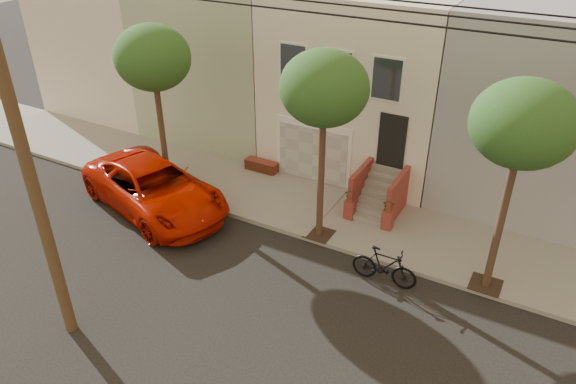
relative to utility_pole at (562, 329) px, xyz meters
The scene contains 9 objects.
ground 10.06m from the utility_pole, 158.20° to the left, with size 90.00×90.00×0.00m, color black.
sidewalk 12.78m from the utility_pole, 133.10° to the left, with size 40.00×3.70×0.15m, color gray.
house_row 16.53m from the utility_pole, 119.07° to the left, with size 33.10×11.70×7.00m.
tree_left 15.25m from the utility_pole, 152.26° to the left, with size 2.70×2.57×6.30m.
tree_mid 9.97m from the utility_pole, 134.59° to the left, with size 2.70×2.57×6.30m.
tree_right 7.26m from the utility_pole, 101.93° to the left, with size 2.70×2.57×6.30m.
utility_pole is the anchor object (origin of this frame).
pickup_truck 14.96m from the utility_pole, 155.79° to the left, with size 2.93×6.36×1.77m, color #BC1400.
motorcycle 8.61m from the utility_pole, 125.90° to the left, with size 0.57×2.02×1.21m, color black.
Camera 1 is at (7.30, -9.74, 10.51)m, focal length 33.37 mm.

